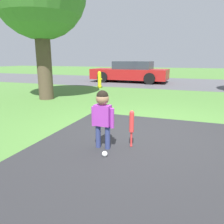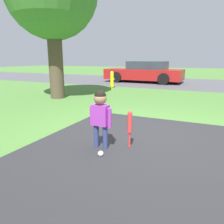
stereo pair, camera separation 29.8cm
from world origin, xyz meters
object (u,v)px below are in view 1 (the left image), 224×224
(child, at_px, (103,111))
(parked_car, at_px, (130,72))
(baseball_bat, at_px, (132,124))
(sports_ball, at_px, (105,154))
(fire_hydrant, at_px, (100,80))

(child, relative_size, parked_car, 0.20)
(baseball_bat, relative_size, sports_ball, 7.38)
(child, distance_m, fire_hydrant, 6.97)
(child, bearing_deg, fire_hydrant, 115.81)
(baseball_bat, distance_m, parked_car, 9.57)
(baseball_bat, height_order, sports_ball, baseball_bat)
(baseball_bat, distance_m, sports_ball, 0.62)
(fire_hydrant, height_order, parked_car, parked_car)
(parked_car, bearing_deg, sports_ball, 104.21)
(child, height_order, sports_ball, child)
(sports_ball, bearing_deg, baseball_bat, 61.22)
(child, height_order, parked_car, parked_car)
(child, distance_m, sports_ball, 0.61)
(baseball_bat, xyz_separation_m, sports_ball, (-0.25, -0.46, -0.33))
(child, relative_size, fire_hydrant, 1.16)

